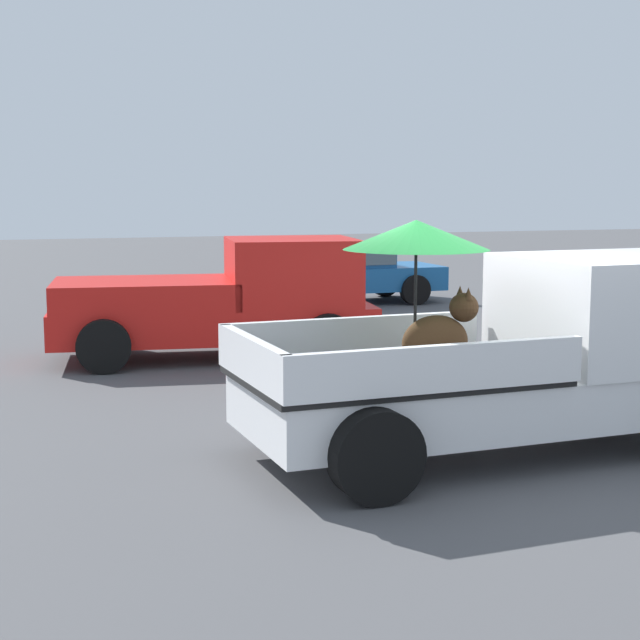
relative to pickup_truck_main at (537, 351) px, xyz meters
name	(u,v)px	position (x,y,z in m)	size (l,w,h in m)	color
ground_plane	(497,452)	(-0.44, -0.03, -0.98)	(80.00, 80.00, 0.00)	#4C4C4F
pickup_truck_main	(537,351)	(0.00, 0.00, 0.00)	(5.13, 2.43, 2.29)	black
pickup_truck_red	(227,300)	(-1.76, 5.98, -0.11)	(5.00, 2.68, 1.80)	black
parked_sedan_far	(342,269)	(2.20, 11.89, -0.24)	(4.30, 1.98, 1.33)	black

